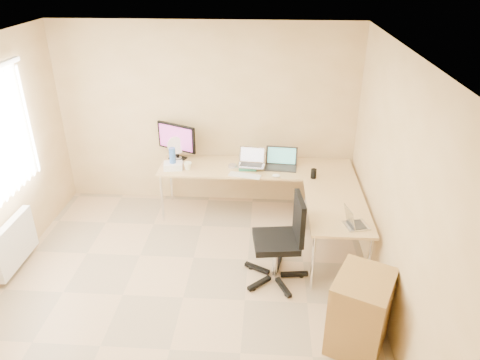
# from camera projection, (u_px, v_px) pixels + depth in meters

# --- Properties ---
(floor) EXTENTS (4.50, 4.50, 0.00)m
(floor) POSITION_uv_depth(u_px,v_px,m) (183.00, 298.00, 4.88)
(floor) COLOR tan
(floor) RESTS_ON ground
(ceiling) EXTENTS (4.50, 4.50, 0.00)m
(ceiling) POSITION_uv_depth(u_px,v_px,m) (165.00, 55.00, 3.70)
(ceiling) COLOR white
(ceiling) RESTS_ON ground
(wall_back) EXTENTS (4.50, 0.00, 4.50)m
(wall_back) POSITION_uv_depth(u_px,v_px,m) (206.00, 117.00, 6.29)
(wall_back) COLOR tan
(wall_back) RESTS_ON ground
(wall_right) EXTENTS (0.00, 4.50, 4.50)m
(wall_right) POSITION_uv_depth(u_px,v_px,m) (398.00, 200.00, 4.17)
(wall_right) COLOR tan
(wall_right) RESTS_ON ground
(desk_main) EXTENTS (2.65, 0.70, 0.73)m
(desk_main) POSITION_uv_depth(u_px,v_px,m) (256.00, 190.00, 6.32)
(desk_main) COLOR tan
(desk_main) RESTS_ON ground
(desk_return) EXTENTS (0.70, 1.30, 0.73)m
(desk_return) POSITION_uv_depth(u_px,v_px,m) (334.00, 232.00, 5.37)
(desk_return) COLOR tan
(desk_return) RESTS_ON ground
(monitor) EXTENTS (0.64, 0.44, 0.53)m
(monitor) POSITION_uv_depth(u_px,v_px,m) (177.00, 142.00, 6.28)
(monitor) COLOR black
(monitor) RESTS_ON desk_main
(book_stack) EXTENTS (0.25, 0.33, 0.05)m
(book_stack) POSITION_uv_depth(u_px,v_px,m) (248.00, 165.00, 6.15)
(book_stack) COLOR #297E63
(book_stack) RESTS_ON desk_main
(laptop_center) EXTENTS (0.39, 0.31, 0.23)m
(laptop_center) POSITION_uv_depth(u_px,v_px,m) (251.00, 158.00, 6.02)
(laptop_center) COLOR #B4B5BB
(laptop_center) RESTS_ON desk_main
(laptop_black) EXTENTS (0.45, 0.35, 0.27)m
(laptop_black) POSITION_uv_depth(u_px,v_px,m) (281.00, 159.00, 6.06)
(laptop_black) COLOR #272424
(laptop_black) RESTS_ON desk_main
(keyboard) EXTENTS (0.44, 0.21, 0.02)m
(keyboard) POSITION_uv_depth(u_px,v_px,m) (245.00, 175.00, 5.89)
(keyboard) COLOR silver
(keyboard) RESTS_ON desk_main
(mouse) EXTENTS (0.13, 0.10, 0.04)m
(mouse) POSITION_uv_depth(u_px,v_px,m) (276.00, 176.00, 5.86)
(mouse) COLOR white
(mouse) RESTS_ON desk_main
(mug) EXTENTS (0.13, 0.13, 0.10)m
(mug) POSITION_uv_depth(u_px,v_px,m) (188.00, 166.00, 6.06)
(mug) COLOR white
(mug) RESTS_ON desk_main
(cd_stack) EXTENTS (0.15, 0.15, 0.03)m
(cd_stack) POSITION_uv_depth(u_px,v_px,m) (233.00, 166.00, 6.15)
(cd_stack) COLOR silver
(cd_stack) RESTS_ON desk_main
(water_bottle) EXTENTS (0.10, 0.10, 0.30)m
(water_bottle) POSITION_uv_depth(u_px,v_px,m) (173.00, 159.00, 6.03)
(water_bottle) COLOR blue
(water_bottle) RESTS_ON desk_main
(papers) EXTENTS (0.20, 0.27, 0.01)m
(papers) POSITION_uv_depth(u_px,v_px,m) (177.00, 160.00, 6.33)
(papers) COLOR white
(papers) RESTS_ON desk_main
(white_box) EXTENTS (0.27, 0.22, 0.09)m
(white_box) POSITION_uv_depth(u_px,v_px,m) (173.00, 166.00, 6.08)
(white_box) COLOR white
(white_box) RESTS_ON desk_main
(desk_fan) EXTENTS (0.28, 0.28, 0.32)m
(desk_fan) POSITION_uv_depth(u_px,v_px,m) (177.00, 148.00, 6.32)
(desk_fan) COLOR silver
(desk_fan) RESTS_ON desk_main
(black_cup) EXTENTS (0.09, 0.09, 0.13)m
(black_cup) POSITION_uv_depth(u_px,v_px,m) (314.00, 174.00, 5.82)
(black_cup) COLOR black
(black_cup) RESTS_ON desk_main
(laptop_return) EXTENTS (0.33, 0.29, 0.19)m
(laptop_return) POSITION_uv_depth(u_px,v_px,m) (357.00, 218.00, 4.78)
(laptop_return) COLOR #B1B1B1
(laptop_return) RESTS_ON desk_return
(office_chair) EXTENTS (0.71, 0.71, 1.06)m
(office_chair) POSITION_uv_depth(u_px,v_px,m) (276.00, 242.00, 4.95)
(office_chair) COLOR black
(office_chair) RESTS_ON ground
(cabinet) EXTENTS (0.68, 0.74, 0.82)m
(cabinet) POSITION_uv_depth(u_px,v_px,m) (360.00, 314.00, 4.16)
(cabinet) COLOR brown
(cabinet) RESTS_ON ground
(radiator) EXTENTS (0.09, 0.80, 0.55)m
(radiator) POSITION_uv_depth(u_px,v_px,m) (15.00, 243.00, 5.19)
(radiator) COLOR white
(radiator) RESTS_ON ground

